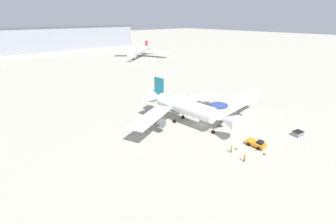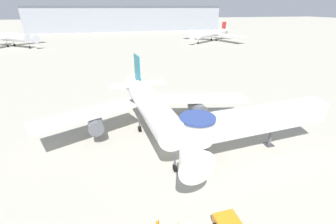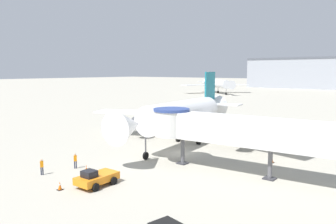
{
  "view_description": "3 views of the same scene",
  "coord_description": "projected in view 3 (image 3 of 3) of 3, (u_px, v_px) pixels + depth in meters",
  "views": [
    {
      "loc": [
        -39.54,
        -32.69,
        24.79
      ],
      "look_at": [
        -7.02,
        4.97,
        3.84
      ],
      "focal_mm": 24.0,
      "sensor_mm": 36.0,
      "label": 1
    },
    {
      "loc": [
        -7.37,
        -24.79,
        17.34
      ],
      "look_at": [
        0.08,
        5.5,
        2.77
      ],
      "focal_mm": 24.0,
      "sensor_mm": 36.0,
      "label": 2
    },
    {
      "loc": [
        23.65,
        -32.62,
        10.36
      ],
      "look_at": [
        -6.39,
        5.52,
        4.25
      ],
      "focal_mm": 35.0,
      "sensor_mm": 36.0,
      "label": 3
    }
  ],
  "objects": [
    {
      "name": "pushback_tug_orange",
      "position": [
        96.0,
        178.0,
        29.64
      ],
      "size": [
        2.41,
        3.93,
        1.6
      ],
      "rotation": [
        0.0,
        0.0,
        0.03
      ],
      "color": "orange",
      "rests_on": "ground_plane"
    },
    {
      "name": "main_airplane",
      "position": [
        184.0,
        115.0,
        45.58
      ],
      "size": [
        33.02,
        26.23,
        10.22
      ],
      "rotation": [
        0.0,
        0.0,
        0.11
      ],
      "color": "white",
      "rests_on": "ground_plane"
    },
    {
      "name": "traffic_cone_near_nose",
      "position": [
        86.0,
        168.0,
        33.87
      ],
      "size": [
        0.43,
        0.43,
        0.71
      ],
      "color": "black",
      "rests_on": "ground_plane"
    },
    {
      "name": "traffic_cone_starboard_wing",
      "position": [
        272.0,
        159.0,
        37.12
      ],
      "size": [
        0.47,
        0.47,
        0.78
      ],
      "color": "black",
      "rests_on": "ground_plane"
    },
    {
      "name": "background_jet_gray_tail",
      "position": [
        216.0,
        84.0,
        151.92
      ],
      "size": [
        27.8,
        27.95,
        10.33
      ],
      "rotation": [
        0.0,
        0.0,
        0.9
      ],
      "color": "silver",
      "rests_on": "ground_plane"
    },
    {
      "name": "ground_crew_marshaller",
      "position": [
        75.0,
        160.0,
        34.88
      ],
      "size": [
        0.32,
        0.36,
        1.64
      ],
      "rotation": [
        0.0,
        0.0,
        4.16
      ],
      "color": "#1E2338",
      "rests_on": "ground_plane"
    },
    {
      "name": "ground_crew_wing_walker",
      "position": [
        42.0,
        166.0,
        32.69
      ],
      "size": [
        0.31,
        0.36,
        1.64
      ],
      "rotation": [
        0.0,
        0.0,
        1.09
      ],
      "color": "#1E2338",
      "rests_on": "ground_plane"
    },
    {
      "name": "jet_bridge",
      "position": [
        229.0,
        129.0,
        33.32
      ],
      "size": [
        20.81,
        5.01,
        6.15
      ],
      "rotation": [
        0.0,
        0.0,
        0.09
      ],
      "color": "silver",
      "rests_on": "ground_plane"
    },
    {
      "name": "ground_plane",
      "position": [
        181.0,
        154.0,
        41.24
      ],
      "size": [
        800.0,
        800.0,
        0.0
      ],
      "primitive_type": "plane",
      "color": "#A8A393"
    },
    {
      "name": "traffic_cone_apron_front",
      "position": [
        60.0,
        186.0,
        28.61
      ],
      "size": [
        0.46,
        0.46,
        0.76
      ],
      "color": "black",
      "rests_on": "ground_plane"
    }
  ]
}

